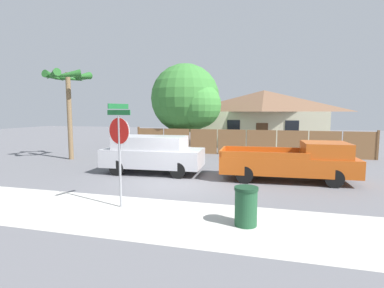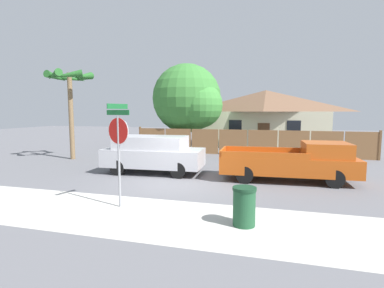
# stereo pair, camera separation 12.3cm
# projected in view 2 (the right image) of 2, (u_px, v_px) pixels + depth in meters

# --- Properties ---
(ground_plane) EXTENTS (80.00, 80.00, 0.00)m
(ground_plane) POSITION_uv_depth(u_px,v_px,m) (175.00, 185.00, 11.84)
(ground_plane) COLOR slate
(sidewalk_strip) EXTENTS (36.00, 3.20, 0.01)m
(sidewalk_strip) POSITION_uv_depth(u_px,v_px,m) (133.00, 215.00, 8.40)
(sidewalk_strip) COLOR beige
(sidewalk_strip) RESTS_ON ground
(wooden_fence) EXTENTS (15.61, 0.12, 1.79)m
(wooden_fence) POSITION_uv_depth(u_px,v_px,m) (247.00, 143.00, 19.79)
(wooden_fence) COLOR brown
(wooden_fence) RESTS_ON ground
(house) EXTENTS (10.55, 6.78, 4.72)m
(house) POSITION_uv_depth(u_px,v_px,m) (265.00, 117.00, 25.98)
(house) COLOR beige
(house) RESTS_ON ground
(oak_tree) EXTENTS (5.43, 5.18, 6.46)m
(oak_tree) POSITION_uv_depth(u_px,v_px,m) (189.00, 100.00, 22.42)
(oak_tree) COLOR brown
(oak_tree) RESTS_ON ground
(palm_tree) EXTENTS (2.61, 2.82, 5.28)m
(palm_tree) POSITION_uv_depth(u_px,v_px,m) (70.00, 84.00, 17.82)
(palm_tree) COLOR brown
(palm_tree) RESTS_ON ground
(red_suv) EXTENTS (4.71, 2.18, 1.74)m
(red_suv) POSITION_uv_depth(u_px,v_px,m) (153.00, 153.00, 14.06)
(red_suv) COLOR #B7B7BC
(red_suv) RESTS_ON ground
(orange_pickup) EXTENTS (5.53, 2.21, 1.65)m
(orange_pickup) POSITION_uv_depth(u_px,v_px,m) (293.00, 162.00, 12.41)
(orange_pickup) COLOR #B74C14
(orange_pickup) RESTS_ON ground
(stop_sign) EXTENTS (0.88, 0.79, 3.12)m
(stop_sign) POSITION_uv_depth(u_px,v_px,m) (118.00, 138.00, 8.90)
(stop_sign) COLOR gray
(stop_sign) RESTS_ON ground
(trash_bin) EXTENTS (0.61, 0.61, 1.00)m
(trash_bin) POSITION_uv_depth(u_px,v_px,m) (244.00, 206.00, 7.57)
(trash_bin) COLOR #1E4C2D
(trash_bin) RESTS_ON ground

